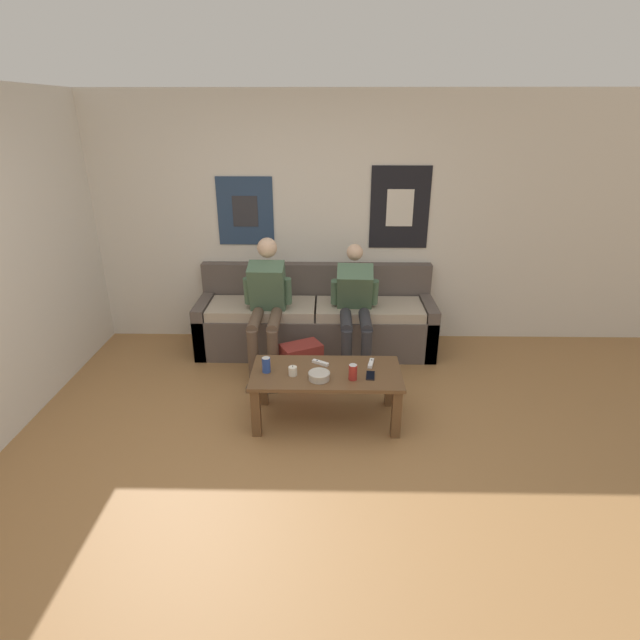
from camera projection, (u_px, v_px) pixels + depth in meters
ground_plane at (286, 470)px, 3.52m from camera, size 18.00×18.00×0.00m
wall_back at (301, 222)px, 5.17m from camera, size 10.00×0.07×2.55m
couch at (316, 322)px, 5.23m from camera, size 2.43×0.69×0.86m
coffee_table at (326, 380)px, 3.97m from camera, size 1.19×0.56×0.44m
person_seated_adult at (266, 301)px, 4.75m from camera, size 0.47×0.91×1.23m
person_seated_teen at (355, 304)px, 4.78m from camera, size 0.47×0.98×1.14m
backpack at (302, 364)px, 4.61m from camera, size 0.42×0.36×0.38m
ceramic_bowl at (319, 375)px, 3.82m from camera, size 0.17×0.17×0.06m
pillar_candle at (293, 371)px, 3.88m from camera, size 0.07×0.07×0.08m
drink_can_blue at (266, 365)px, 3.92m from camera, size 0.07×0.07×0.12m
drink_can_red at (353, 372)px, 3.81m from camera, size 0.07×0.07×0.12m
game_controller_near_left at (320, 363)px, 4.05m from camera, size 0.14×0.10×0.03m
game_controller_near_right at (371, 363)px, 4.05m from camera, size 0.06×0.15×0.03m
cell_phone at (370, 375)px, 3.87m from camera, size 0.08×0.14×0.01m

